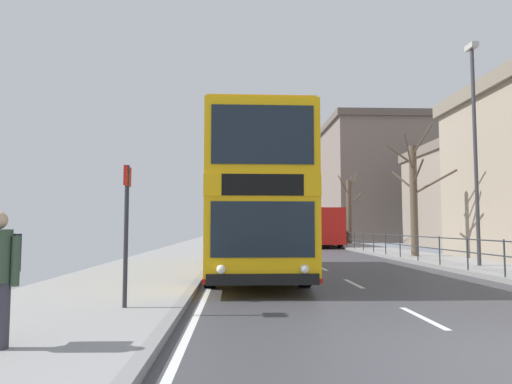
% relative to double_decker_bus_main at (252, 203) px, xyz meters
% --- Properties ---
extents(ground, '(15.80, 140.00, 0.20)m').
position_rel_double_decker_bus_main_xyz_m(ground, '(2.01, -9.94, -2.34)').
color(ground, '#404045').
extents(double_decker_bus_main, '(2.84, 10.97, 4.55)m').
position_rel_double_decker_bus_main_xyz_m(double_decker_bus_main, '(0.00, 0.00, 0.00)').
color(double_decker_bus_main, '#F4B20F').
rests_on(double_decker_bus_main, ground).
extents(background_bus_far_lane, '(2.74, 9.14, 2.92)m').
position_rel_double_decker_bus_main_xyz_m(background_bus_far_lane, '(5.76, 20.98, -0.78)').
color(background_bus_far_lane, red).
rests_on(background_bus_far_lane, ground).
extents(pedestrian_railing_far_kerb, '(0.05, 32.14, 1.08)m').
position_rel_double_decker_bus_main_xyz_m(pedestrian_railing_far_kerb, '(7.18, 3.03, -1.51)').
color(pedestrian_railing_far_kerb, '#2D3338').
rests_on(pedestrian_railing_far_kerb, ground).
extents(bus_stop_sign_near, '(0.08, 0.44, 2.56)m').
position_rel_double_decker_bus_main_xyz_m(bus_stop_sign_near, '(-2.51, -6.93, -0.66)').
color(bus_stop_sign_near, '#2D2D33').
rests_on(bus_stop_sign_near, ground).
extents(street_lamp_far_side, '(0.28, 0.60, 8.44)m').
position_rel_double_decker_bus_main_xyz_m(street_lamp_far_side, '(8.48, 1.53, 2.60)').
color(street_lamp_far_side, '#38383D').
rests_on(street_lamp_far_side, ground).
extents(bare_tree_far_00, '(2.73, 3.30, 6.04)m').
position_rel_double_decker_bus_main_xyz_m(bare_tree_far_00, '(9.11, 23.93, 0.60)').
color(bare_tree_far_00, brown).
rests_on(bare_tree_far_00, ground).
extents(bare_tree_far_01, '(2.81, 2.75, 6.23)m').
position_rel_double_decker_bus_main_xyz_m(bare_tree_far_01, '(8.26, 7.12, 0.72)').
color(bare_tree_far_01, brown).
rests_on(bare_tree_far_01, ground).
extents(background_building_01, '(8.33, 13.36, 7.74)m').
position_rel_double_decker_bus_main_xyz_m(background_building_01, '(17.63, 17.21, 1.52)').
color(background_building_01, gray).
rests_on(background_building_01, ground).
extents(background_building_02, '(14.51, 16.12, 13.17)m').
position_rel_double_decker_bus_main_xyz_m(background_building_02, '(16.47, 36.50, 4.23)').
color(background_building_02, slate).
rests_on(background_building_02, ground).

